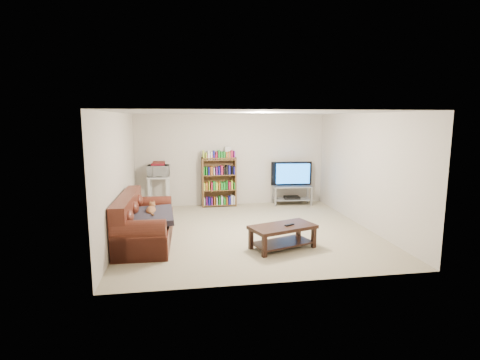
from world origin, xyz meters
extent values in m
plane|color=#B9AC89|center=(0.00, 0.00, 0.00)|extent=(5.00, 5.00, 0.00)
plane|color=white|center=(0.00, 0.00, 2.40)|extent=(5.00, 5.00, 0.00)
plane|color=beige|center=(0.00, 2.50, 1.20)|extent=(5.00, 0.00, 5.00)
plane|color=beige|center=(0.00, -2.50, 1.20)|extent=(5.00, 0.00, 5.00)
plane|color=beige|center=(-2.50, 0.00, 1.20)|extent=(0.00, 5.00, 5.00)
plane|color=beige|center=(2.50, 0.00, 1.20)|extent=(0.00, 5.00, 5.00)
cube|color=#512014|center=(-2.00, -0.40, 0.20)|extent=(0.95, 2.13, 0.40)
cube|color=#512014|center=(-2.33, -0.39, 0.46)|extent=(0.30, 2.11, 0.88)
cube|color=#512014|center=(-2.02, -1.33, 0.26)|extent=(0.87, 0.26, 0.52)
cube|color=#512014|center=(-1.98, 0.53, 0.26)|extent=(0.87, 0.26, 0.52)
cube|color=#2D2934|center=(-1.90, -0.54, 0.53)|extent=(0.88, 1.10, 0.18)
cube|color=black|center=(0.42, -1.13, 0.39)|extent=(1.28, 0.92, 0.06)
cube|color=black|center=(0.42, -1.13, 0.10)|extent=(1.15, 0.82, 0.03)
cube|color=black|center=(0.01, -1.51, 0.18)|extent=(0.09, 0.09, 0.36)
cube|color=black|center=(0.99, -1.18, 0.18)|extent=(0.09, 0.09, 0.36)
cube|color=black|center=(-0.14, -1.08, 0.18)|extent=(0.09, 0.09, 0.36)
cube|color=black|center=(0.84, -0.74, 0.18)|extent=(0.09, 0.09, 0.36)
cube|color=black|center=(0.54, -1.14, 0.43)|extent=(0.19, 0.13, 0.02)
cube|color=#999EA3|center=(1.59, 2.20, 0.50)|extent=(1.05, 0.53, 0.03)
cube|color=#999EA3|center=(1.59, 2.20, 0.15)|extent=(1.00, 0.51, 0.02)
cube|color=gray|center=(1.10, 2.03, 0.26)|extent=(0.05, 0.05, 0.51)
cube|color=gray|center=(2.06, 1.96, 0.26)|extent=(0.05, 0.05, 0.51)
cube|color=gray|center=(1.13, 2.43, 0.26)|extent=(0.05, 0.05, 0.51)
cube|color=gray|center=(2.09, 2.36, 0.26)|extent=(0.05, 0.05, 0.51)
imported|color=black|center=(1.59, 2.20, 0.83)|extent=(1.11, 0.23, 0.63)
cube|color=black|center=(1.59, 2.20, 0.19)|extent=(0.43, 0.32, 0.06)
cube|color=brown|center=(-0.79, 2.29, 0.65)|extent=(0.05, 0.28, 1.29)
cube|color=brown|center=(0.07, 2.31, 0.65)|extent=(0.05, 0.28, 1.29)
cube|color=brown|center=(-0.36, 2.30, 1.28)|extent=(0.90, 0.30, 0.03)
cube|color=maroon|center=(-0.56, 2.30, 1.33)|extent=(0.26, 0.20, 0.07)
cube|color=silver|center=(-1.89, 2.17, 0.83)|extent=(0.56, 0.43, 0.04)
cube|color=silver|center=(-1.89, 2.17, 0.30)|extent=(0.50, 0.38, 0.03)
cube|color=silver|center=(-2.13, 2.04, 0.40)|extent=(0.05, 0.05, 0.81)
cube|color=silver|center=(-1.68, 2.00, 0.40)|extent=(0.05, 0.05, 0.81)
cube|color=silver|center=(-2.11, 2.34, 0.40)|extent=(0.05, 0.05, 0.81)
cube|color=silver|center=(-1.66, 2.30, 0.40)|extent=(0.05, 0.05, 0.81)
imported|color=silver|center=(-1.89, 2.17, 0.99)|extent=(0.55, 0.39, 0.29)
cube|color=maroon|center=(-1.89, 2.17, 1.16)|extent=(0.33, 0.29, 0.05)
camera|label=1|loc=(-1.32, -7.32, 2.28)|focal=28.00mm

